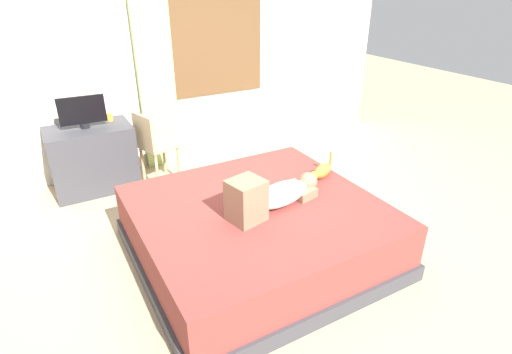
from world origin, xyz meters
TOP-DOWN VIEW (x-y plane):
  - ground_plane at (0.00, 0.00)m, footprint 16.00×16.00m
  - back_wall_with_window at (0.02, 2.37)m, footprint 6.40×0.14m
  - bed at (-0.10, -0.04)m, footprint 2.01×1.92m
  - person_lying at (-0.01, -0.13)m, footprint 0.94×0.44m
  - cat at (0.67, 0.11)m, footprint 0.34×0.20m
  - desk at (-1.10, 1.97)m, footprint 0.90×0.56m
  - tv_monitor at (-1.12, 1.97)m, footprint 0.48×0.10m
  - cup at (-0.83, 2.09)m, footprint 0.07×0.07m
  - chair_by_desk at (-0.46, 1.76)m, footprint 0.47×0.47m
  - curtain_left at (-0.21, 2.25)m, footprint 0.44×0.06m

SIDE VIEW (x-z plane):
  - ground_plane at x=0.00m, z-range 0.00..0.00m
  - bed at x=-0.10m, z-range 0.00..0.50m
  - desk at x=-1.10m, z-range 0.00..0.74m
  - chair_by_desk at x=-0.46m, z-range 0.08..0.94m
  - cat at x=0.67m, z-range 0.47..0.68m
  - person_lying at x=-0.01m, z-range 0.45..0.79m
  - cup at x=-0.83m, z-range 0.74..0.83m
  - tv_monitor at x=-1.12m, z-range 0.75..1.10m
  - curtain_left at x=-0.21m, z-range 0.00..2.54m
  - back_wall_with_window at x=0.02m, z-range 0.00..2.90m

